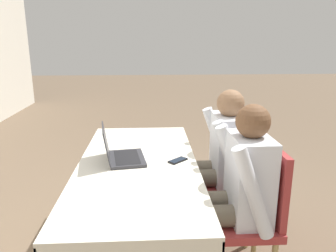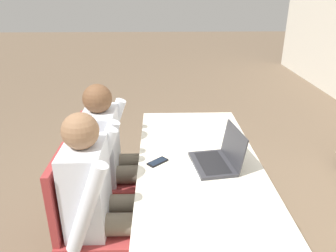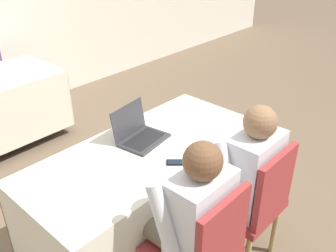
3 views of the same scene
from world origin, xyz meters
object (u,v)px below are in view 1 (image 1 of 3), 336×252
at_px(chair_near_left, 251,210).
at_px(laptop, 121,154).
at_px(person_white_shirt, 218,156).
at_px(person_checkered_shirt, 236,187).
at_px(cell_phone, 178,160).
at_px(chair_near_right, 230,175).

bearing_deg(chair_near_left, laptop, -111.33).
bearing_deg(person_white_shirt, person_checkered_shirt, 0.00).
height_order(cell_phone, person_checkered_shirt, person_checkered_shirt).
bearing_deg(cell_phone, laptop, 41.64).
height_order(laptop, chair_near_left, laptop).
distance_m(laptop, chair_near_right, 0.88).
bearing_deg(laptop, person_checkered_shirt, -122.71).
relative_size(cell_phone, chair_near_left, 0.15).
xyz_separation_m(cell_phone, person_checkered_shirt, (-0.28, -0.33, -0.07)).
height_order(cell_phone, chair_near_left, chair_near_left).
distance_m(chair_near_left, person_checkered_shirt, 0.19).
bearing_deg(cell_phone, chair_near_right, -102.29).
bearing_deg(chair_near_right, person_checkered_shirt, -11.05).
distance_m(cell_phone, chair_near_left, 0.56).
xyz_separation_m(laptop, chair_near_right, (0.22, -0.81, -0.27)).
height_order(laptop, chair_near_right, laptop).
height_order(person_checkered_shirt, person_white_shirt, same).
xyz_separation_m(laptop, person_checkered_shirt, (-0.32, -0.71, -0.11)).
xyz_separation_m(laptop, person_white_shirt, (0.22, -0.71, -0.11)).
height_order(chair_near_left, person_white_shirt, person_white_shirt).
height_order(cell_phone, chair_near_right, chair_near_right).
distance_m(laptop, chair_near_left, 0.91).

